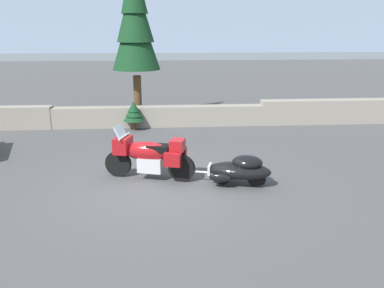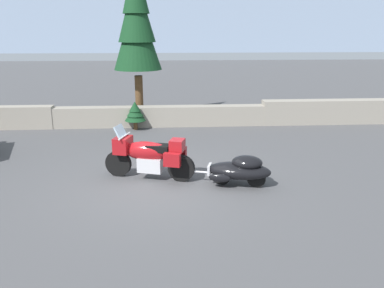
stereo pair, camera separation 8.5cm
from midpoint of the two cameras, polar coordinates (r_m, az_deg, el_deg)
The scene contains 7 objects.
ground_plane at distance 9.67m, azimuth -4.67°, elevation -5.82°, with size 80.00×80.00×0.00m, color #4C4C4F.
stone_guard_wall at distance 15.38m, azimuth -1.73°, elevation 4.18°, with size 24.00×0.60×0.94m.
distant_ridgeline at distance 105.10m, azimuth -4.11°, elevation 18.43°, with size 240.00×80.00×16.00m, color #8C9EB7.
touring_motorcycle at distance 9.90m, azimuth -5.96°, elevation -1.51°, with size 2.25×1.13×1.33m.
car_shaped_trailer at distance 9.51m, azimuth 7.07°, elevation -3.63°, with size 2.21×1.11×0.76m.
pine_tree_tall at distance 16.09m, azimuth -7.81°, elevation 17.27°, with size 1.87×1.87×6.35m.
pine_sapling_near at distance 14.89m, azimuth -7.99°, elevation 4.54°, with size 0.78×0.78×1.05m.
Camera 2 is at (0.23, -8.98, 3.60)m, focal length 37.31 mm.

